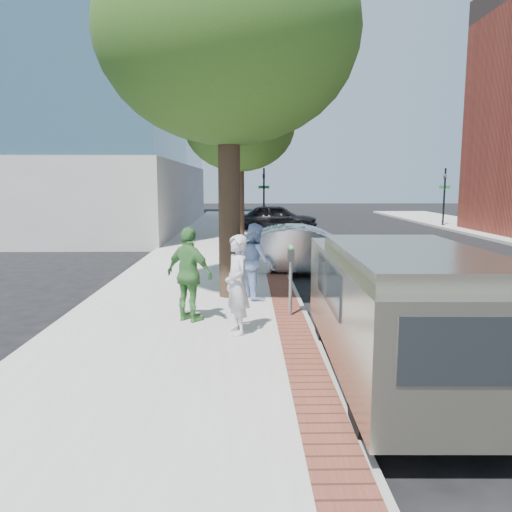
{
  "coord_description": "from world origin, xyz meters",
  "views": [
    {
      "loc": [
        -0.18,
        -10.01,
        2.89
      ],
      "look_at": [
        0.03,
        1.42,
        1.2
      ],
      "focal_mm": 35.0,
      "sensor_mm": 36.0,
      "label": 1
    }
  ],
  "objects_px": {
    "person_gray": "(237,285)",
    "person_green": "(189,274)",
    "person_officer": "(255,261)",
    "van": "(399,305)",
    "sedan_silver": "(307,250)",
    "bg_car": "(277,218)",
    "parking_meter": "(291,266)"
  },
  "relations": [
    {
      "from": "person_gray",
      "to": "person_green",
      "type": "bearing_deg",
      "value": -152.89
    },
    {
      "from": "sedan_silver",
      "to": "bg_car",
      "type": "bearing_deg",
      "value": 5.09
    },
    {
      "from": "bg_car",
      "to": "van",
      "type": "xyz_separation_m",
      "value": [
        0.46,
        -22.48,
        0.28
      ]
    },
    {
      "from": "parking_meter",
      "to": "van",
      "type": "bearing_deg",
      "value": -65.22
    },
    {
      "from": "bg_car",
      "to": "parking_meter",
      "type": "bearing_deg",
      "value": 179.61
    },
    {
      "from": "person_green",
      "to": "bg_car",
      "type": "xyz_separation_m",
      "value": [
        2.92,
        19.92,
        -0.28
      ]
    },
    {
      "from": "parking_meter",
      "to": "person_gray",
      "type": "bearing_deg",
      "value": -131.87
    },
    {
      "from": "sedan_silver",
      "to": "van",
      "type": "xyz_separation_m",
      "value": [
        0.35,
        -8.32,
        0.32
      ]
    },
    {
      "from": "person_officer",
      "to": "person_green",
      "type": "distance_m",
      "value": 2.4
    },
    {
      "from": "parking_meter",
      "to": "person_officer",
      "type": "height_order",
      "value": "person_officer"
    },
    {
      "from": "parking_meter",
      "to": "bg_car",
      "type": "distance_m",
      "value": 19.59
    },
    {
      "from": "person_gray",
      "to": "bg_car",
      "type": "distance_m",
      "value": 20.87
    },
    {
      "from": "person_officer",
      "to": "bg_car",
      "type": "distance_m",
      "value": 17.99
    },
    {
      "from": "sedan_silver",
      "to": "bg_car",
      "type": "distance_m",
      "value": 14.17
    },
    {
      "from": "person_gray",
      "to": "bg_car",
      "type": "height_order",
      "value": "person_gray"
    },
    {
      "from": "person_green",
      "to": "van",
      "type": "height_order",
      "value": "person_green"
    },
    {
      "from": "person_gray",
      "to": "sedan_silver",
      "type": "distance_m",
      "value": 6.93
    },
    {
      "from": "bg_car",
      "to": "van",
      "type": "bearing_deg",
      "value": -176.62
    },
    {
      "from": "person_officer",
      "to": "person_green",
      "type": "bearing_deg",
      "value": 126.09
    },
    {
      "from": "person_gray",
      "to": "person_officer",
      "type": "relative_size",
      "value": 1.01
    },
    {
      "from": "parking_meter",
      "to": "person_gray",
      "type": "distance_m",
      "value": 1.63
    },
    {
      "from": "parking_meter",
      "to": "sedan_silver",
      "type": "distance_m",
      "value": 5.5
    },
    {
      "from": "sedan_silver",
      "to": "person_green",
      "type": "bearing_deg",
      "value": 156.85
    },
    {
      "from": "bg_car",
      "to": "person_officer",
      "type": "bearing_deg",
      "value": 177.15
    },
    {
      "from": "person_gray",
      "to": "van",
      "type": "bearing_deg",
      "value": 34.03
    },
    {
      "from": "person_officer",
      "to": "sedan_silver",
      "type": "height_order",
      "value": "person_officer"
    },
    {
      "from": "person_gray",
      "to": "person_green",
      "type": "height_order",
      "value": "person_green"
    },
    {
      "from": "person_green",
      "to": "sedan_silver",
      "type": "distance_m",
      "value": 6.5
    },
    {
      "from": "parking_meter",
      "to": "van",
      "type": "height_order",
      "value": "van"
    },
    {
      "from": "person_officer",
      "to": "van",
      "type": "xyz_separation_m",
      "value": [
        2.05,
        -4.56,
        0.05
      ]
    },
    {
      "from": "person_green",
      "to": "parking_meter",
      "type": "bearing_deg",
      "value": -135.99
    },
    {
      "from": "sedan_silver",
      "to": "person_gray",
      "type": "bearing_deg",
      "value": 167.18
    }
  ]
}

